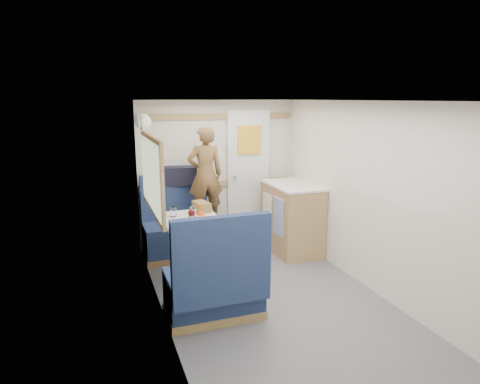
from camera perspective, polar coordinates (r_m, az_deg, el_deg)
name	(u,v)px	position (r m, az deg, el deg)	size (l,w,h in m)	color
floor	(285,313)	(4.29, 5.98, -15.79)	(4.50, 4.50, 0.00)	#515156
ceiling	(290,101)	(3.78, 6.67, 11.98)	(4.50, 4.50, 0.00)	silver
wall_back	(217,173)	(5.98, -3.02, 2.55)	(2.20, 0.02, 2.00)	silver
wall_left	(167,225)	(3.60, -9.76, -4.30)	(0.02, 4.50, 2.00)	silver
wall_right	(387,203)	(4.50, 19.07, -1.44)	(0.02, 4.50, 2.00)	silver
oak_trim_low	(218,184)	(5.99, -2.95, 1.11)	(2.15, 0.02, 0.08)	#A07548
oak_trim_high	(217,116)	(5.88, -3.05, 10.03)	(2.15, 0.02, 0.08)	#A07548
side_window	(151,175)	(4.51, -11.78, 2.28)	(0.04, 1.30, 0.72)	#A0AF94
rear_door	(248,173)	(6.09, 1.13, 2.49)	(0.62, 0.12, 1.86)	white
dinette_table	(193,234)	(4.75, -6.25, -5.54)	(0.62, 0.92, 0.72)	white
bench_far	(178,234)	(5.63, -8.21, -5.52)	(0.90, 0.59, 1.05)	#162549
bench_near	(215,288)	(4.06, -3.30, -12.70)	(0.90, 0.59, 1.05)	#162549
ledge	(173,186)	(5.73, -8.88, 0.76)	(0.90, 0.14, 0.04)	#A07548
dome_light	(143,121)	(5.30, -12.86, 9.16)	(0.20, 0.20, 0.20)	white
galley_counter	(292,217)	(5.75, 6.89, -3.38)	(0.57, 0.92, 0.92)	#A07548
person	(205,175)	(5.44, -4.65, 2.32)	(0.45, 0.30, 1.25)	brown
duffel_bag	(178,176)	(5.72, -8.30, 2.17)	(0.49, 0.24, 0.24)	black
tray	(210,223)	(4.56, -3.98, -4.10)	(0.27, 0.35, 0.02)	white
orange_fruit	(201,215)	(4.68, -5.17, -3.08)	(0.08, 0.08, 0.08)	orange
cheese_block	(202,218)	(4.62, -5.03, -3.53)	(0.11, 0.07, 0.04)	#E4DA84
wine_glass	(192,214)	(4.49, -6.46, -2.89)	(0.08, 0.08, 0.17)	white
tumbler_left	(180,227)	(4.29, -8.03, -4.69)	(0.06, 0.06, 0.10)	white
tumbler_mid	(173,212)	(4.85, -8.88, -2.63)	(0.07, 0.07, 0.11)	white
tumbler_right	(193,212)	(4.81, -6.30, -2.62)	(0.08, 0.08, 0.12)	white
beer_glass	(198,210)	(4.92, -5.65, -2.35)	(0.07, 0.07, 0.11)	brown
pepper_grinder	(190,217)	(4.68, -6.67, -3.27)	(0.03, 0.03, 0.09)	black
salt_grinder	(192,218)	(4.62, -6.47, -3.49)	(0.04, 0.04, 0.09)	silver
bread_loaf	(202,207)	(5.05, -5.14, -1.94)	(0.14, 0.26, 0.11)	brown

